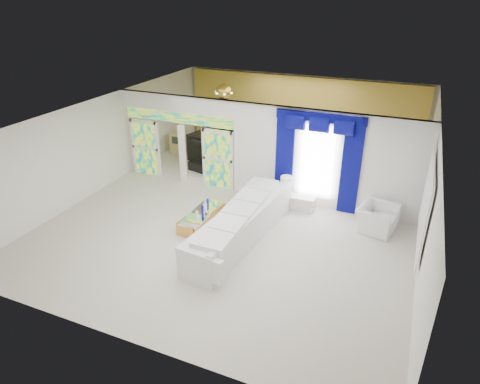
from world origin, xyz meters
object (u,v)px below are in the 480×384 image
at_px(white_sofa, 241,226).
at_px(grand_piano, 220,144).
at_px(console_table, 295,202).
at_px(armchair, 377,218).
at_px(coffee_table, 202,219).

bearing_deg(white_sofa, grand_piano, 127.17).
bearing_deg(console_table, armchair, -8.20).
xyz_separation_m(console_table, armchair, (2.47, -0.36, 0.15)).
xyz_separation_m(white_sofa, grand_piano, (-3.17, 5.33, 0.11)).
distance_m(coffee_table, console_table, 2.95).
bearing_deg(white_sofa, coffee_table, 173.88).
height_order(coffee_table, console_table, console_table).
bearing_deg(coffee_table, white_sofa, -12.53).
relative_size(white_sofa, coffee_table, 2.64).
height_order(white_sofa, armchair, white_sofa).
distance_m(armchair, grand_piano, 7.28).
xyz_separation_m(coffee_table, armchair, (4.63, 1.66, 0.17)).
distance_m(white_sofa, coffee_table, 1.40).
distance_m(white_sofa, grand_piano, 6.21).
bearing_deg(grand_piano, coffee_table, -56.72).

